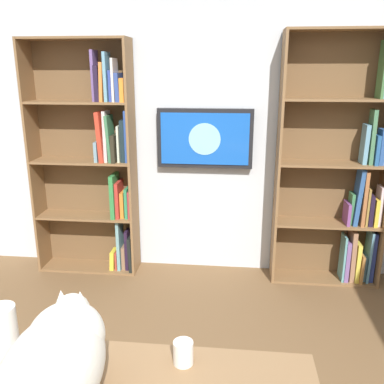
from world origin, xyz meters
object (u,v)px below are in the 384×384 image
paper_towel_roll (4,332)px  coffee_mug (183,353)px  bookshelf_right (96,160)px  wall_mounted_tv (204,138)px  cat (57,361)px  bookshelf_left (344,175)px

paper_towel_roll → coffee_mug: paper_towel_roll is taller
bookshelf_right → coffee_mug: size_ratio=22.20×
wall_mounted_tv → bookshelf_right: bearing=4.7°
bookshelf_right → cat: size_ratio=3.06×
cat → coffee_mug: size_ratio=7.26×
wall_mounted_tv → coffee_mug: 2.38m
bookshelf_left → cat: (1.52, 2.51, -0.06)m
wall_mounted_tv → cat: size_ratio=1.23×
bookshelf_left → coffee_mug: bearing=63.6°
wall_mounted_tv → paper_towel_roll: bearing=75.3°
cat → coffee_mug: 0.49m
bookshelf_right → paper_towel_roll: bookshelf_right is taller
bookshelf_left → bookshelf_right: (2.21, 0.00, 0.08)m
bookshelf_right → paper_towel_roll: 2.32m
bookshelf_right → wall_mounted_tv: 1.01m
wall_mounted_tv → coffee_mug: bearing=92.5°
bookshelf_left → cat: bearing=58.8°
bookshelf_right → wall_mounted_tv: size_ratio=2.49×
paper_towel_roll → coffee_mug: 0.73m
bookshelf_right → cat: bearing=105.4°
bookshelf_right → coffee_mug: bookshelf_right is taller
wall_mounted_tv → coffee_mug: size_ratio=8.92×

